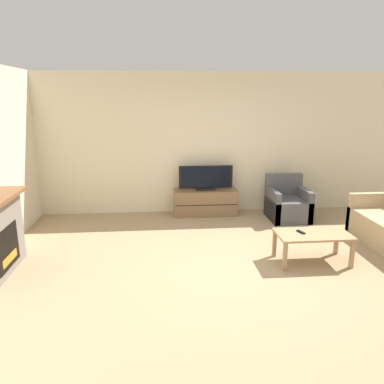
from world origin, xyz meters
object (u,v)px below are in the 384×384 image
Objects in this scene: armchair at (287,205)px; coffee_table at (313,237)px; tv at (206,179)px; remote at (301,232)px; tv_stand at (206,202)px.

armchair is 1.93m from coffee_table.
armchair is (1.50, -0.39, -0.44)m from tv.
coffee_table is 0.18m from remote.
tv_stand reaches higher than remote.
armchair is at bearing -14.57° from tv_stand.
tv is at bearing -90.00° from tv_stand.
armchair is 1.93m from remote.
coffee_table is (-0.30, -1.90, 0.09)m from armchair.
tv reaches higher than remote.
coffee_table is at bearing -62.30° from tv.
coffee_table is (1.20, -2.29, -0.35)m from tv.
tv_stand is 1.51× the size of armchair.
tv is 1.61m from armchair.
armchair is at bearing 81.18° from coffee_table.
tv is 2.50m from remote.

